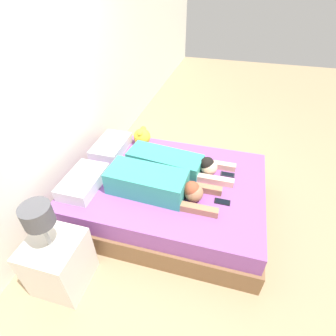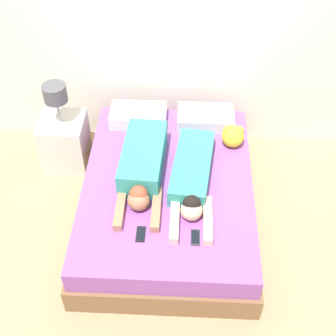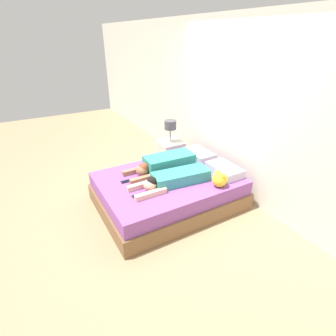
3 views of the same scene
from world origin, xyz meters
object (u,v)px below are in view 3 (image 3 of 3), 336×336
person_right (173,179)px  nightstand (170,152)px  cell_phone_left (126,181)px  person_left (164,164)px  cell_phone_right (137,196)px  bed (168,191)px  pillow_head_right (224,170)px  pillow_head_left (199,154)px  plush_toy (219,179)px

person_right → nightstand: 1.44m
cell_phone_left → person_left: bearing=93.4°
cell_phone_left → cell_phone_right: size_ratio=1.00×
bed → person_right: (0.20, -0.03, 0.31)m
bed → person_right: 0.37m
bed → cell_phone_left: 0.65m
person_left → nightstand: bearing=144.7°
pillow_head_right → cell_phone_left: bearing=-110.3°
pillow_head_left → cell_phone_left: (0.14, -1.36, -0.06)m
bed → pillow_head_right: bearing=67.6°
plush_toy → cell_phone_right: bearing=-107.0°
pillow_head_left → pillow_head_right: same height
pillow_head_left → person_left: (0.10, -0.72, 0.05)m
cell_phone_left → plush_toy: 1.30m
cell_phone_left → nightstand: nightstand is taller
plush_toy → person_right: bearing=-125.2°
person_left → person_right: bearing=-12.9°
cell_phone_left → pillow_head_left: bearing=95.9°
pillow_head_right → nightstand: (-1.37, -0.13, -0.21)m
pillow_head_left → nightstand: 0.77m
pillow_head_right → person_right: 0.82m
person_left → cell_phone_right: person_left is taller
bed → pillow_head_right: pillow_head_right is taller
person_left → plush_toy: person_left is taller
bed → nightstand: bearing=148.1°
pillow_head_left → pillow_head_right: (0.64, 0.00, 0.00)m
person_right → nightstand: bearing=151.3°
cell_phone_right → pillow_head_right: bearing=86.4°
nightstand → plush_toy: bearing=-6.0°
bed → person_right: bearing=-9.1°
nightstand → cell_phone_right: bearing=-44.0°
pillow_head_right → person_right: person_right is taller
person_left → bed: bearing=-16.2°
cell_phone_left → nightstand: 1.51m
person_right → cell_phone_right: bearing=-86.5°
bed → cell_phone_right: bearing=-68.1°
pillow_head_right → nightstand: 1.39m
person_left → cell_phone_right: 0.80m
pillow_head_right → person_left: 0.90m
pillow_head_left → bed: bearing=-67.6°
plush_toy → nightstand: 1.64m
plush_toy → pillow_head_right: bearing=128.8°
bed → nightstand: (-1.05, 0.65, 0.08)m
bed → nightstand: 1.24m
person_left → pillow_head_left: bearing=98.2°
pillow_head_left → person_left: bearing=-81.8°
person_right → cell_phone_right: size_ratio=7.99×
bed → person_left: bearing=163.8°
person_left → cell_phone_left: (0.04, -0.64, -0.10)m
pillow_head_left → person_left: person_left is taller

